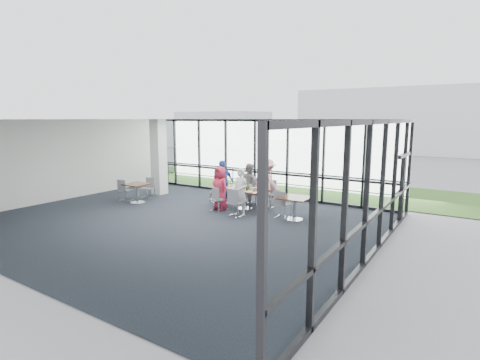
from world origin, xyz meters
The scene contains 43 objects.
floor centered at (0.00, 0.00, -0.01)m, with size 12.00×10.00×0.02m, color black.
ceiling centered at (0.00, 0.00, 3.20)m, with size 12.00×10.00×0.04m, color silver.
wall_left centered at (-6.00, 0.00, 1.60)m, with size 0.10×10.00×3.20m, color silver.
curtain_wall_back centered at (0.00, 5.00, 1.60)m, with size 12.00×0.10×3.20m, color white.
curtain_wall_right centered at (6.00, 0.00, 1.60)m, with size 0.10×10.00×3.20m, color white.
exit_door centered at (6.00, 3.75, 1.05)m, with size 0.12×1.60×2.10m, color black.
structural_column centered at (-3.60, 3.00, 1.60)m, with size 0.50×0.50×3.20m, color silver.
apron centered at (0.00, 10.00, -0.02)m, with size 80.00×70.00×0.02m, color gray.
grass_strip centered at (0.00, 8.00, 0.01)m, with size 80.00×5.00×0.01m, color #275A20.
hangar_main centered at (4.00, 32.00, 3.00)m, with size 24.00×10.00×6.00m, color silver.
hangar_aux centered at (-18.00, 28.00, 2.00)m, with size 10.00×6.00×4.00m, color silver.
guard_rail centered at (0.00, 5.60, 0.50)m, with size 0.06×0.06×12.00m, color #2D2D33.
main_table centered at (0.97, 2.64, 0.61)m, with size 1.95×1.34×0.75m.
side_table_left centered at (-3.03, 1.23, 0.63)m, with size 0.86×0.86×0.75m.
side_table_right centered at (3.10, 2.24, 0.65)m, with size 0.96×0.96×0.75m.
diner_near_left centered at (0.29, 2.09, 0.78)m, with size 0.76×0.50×1.56m, color #AF223D.
diner_near_right centered at (1.32, 1.82, 0.80)m, with size 0.59×0.43×1.61m, color silver.
diner_far_left centered at (0.67, 3.48, 0.78)m, with size 0.76×0.47×1.56m, color gray.
diner_far_right centered at (1.50, 3.31, 0.89)m, with size 1.15×0.60×1.79m, color #FEA5B9.
diner_end centered at (-0.18, 2.92, 0.83)m, with size 0.98×0.53×1.67m, color #2A50AA.
chair_main_nl centered at (0.36, 1.81, 0.43)m, with size 0.42×0.42×0.86m, color slate, non-canonical shape.
chair_main_nr centered at (1.27, 1.60, 0.46)m, with size 0.45×0.45×0.93m, color slate, non-canonical shape.
chair_main_fl centered at (0.81, 3.58, 0.47)m, with size 0.46×0.46×0.94m, color slate, non-canonical shape.
chair_main_fr centered at (1.55, 3.37, 0.48)m, with size 0.47×0.47×0.96m, color slate, non-canonical shape.
chair_main_end centered at (-0.39, 2.95, 0.45)m, with size 0.44×0.44×0.89m, color slate, non-canonical shape.
chair_spare_la centered at (-3.70, 1.25, 0.42)m, with size 0.41×0.41×0.84m, color slate, non-canonical shape.
chair_spare_lb centered at (-3.40, 2.04, 0.41)m, with size 0.40×0.40×0.82m, color slate, non-canonical shape.
chair_spare_r centered at (2.66, 2.28, 0.45)m, with size 0.44×0.44×0.89m, color slate, non-canonical shape.
plate_nl centered at (0.44, 2.43, 0.76)m, with size 0.27×0.27×0.01m, color white.
plate_nr centered at (1.43, 2.18, 0.76)m, with size 0.27×0.27×0.01m, color white.
plate_fl centered at (0.58, 3.03, 0.76)m, with size 0.24×0.24×0.01m, color white.
plate_fr centered at (1.52, 2.88, 0.76)m, with size 0.27×0.27×0.01m, color white.
plate_end centered at (0.24, 2.84, 0.76)m, with size 0.24×0.24×0.01m, color white.
tumbler_a centered at (0.71, 2.49, 0.82)m, with size 0.07×0.07×0.13m, color white.
tumbler_b centered at (1.16, 2.36, 0.81)m, with size 0.06×0.06×0.13m, color white.
tumbler_c centered at (1.10, 2.87, 0.82)m, with size 0.07×0.07×0.14m, color white.
tumbler_d centered at (0.33, 2.70, 0.81)m, with size 0.06×0.06×0.13m, color white.
menu_a centered at (0.79, 2.22, 0.75)m, with size 0.33×0.23×0.00m, color silver.
menu_b centered at (1.69, 2.18, 0.75)m, with size 0.27×0.19×0.00m, color silver.
menu_c centered at (1.18, 2.94, 0.75)m, with size 0.29×0.20×0.00m, color silver.
condiment_caddy centered at (1.02, 2.65, 0.77)m, with size 0.10×0.07×0.04m, color black.
ketchup_bottle centered at (0.99, 2.71, 0.84)m, with size 0.06×0.06×0.18m, color #B80F19.
green_bottle centered at (1.09, 2.68, 0.85)m, with size 0.05×0.05×0.20m, color #1B7927.
Camera 1 is at (7.96, -8.49, 3.22)m, focal length 28.00 mm.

